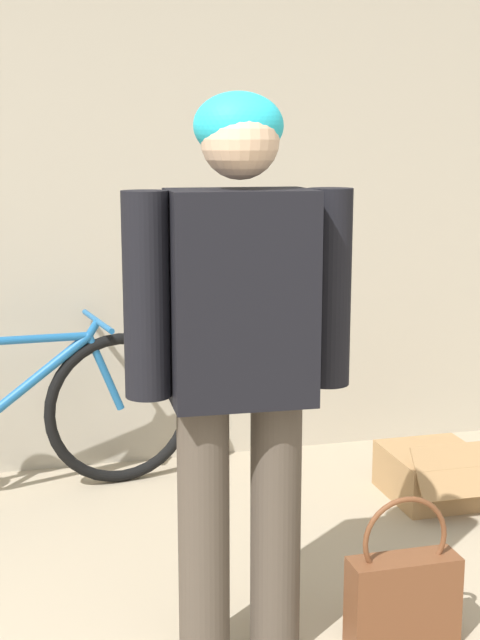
# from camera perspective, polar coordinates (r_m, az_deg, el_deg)

# --- Properties ---
(wall_back) EXTENTS (8.00, 0.07, 2.60)m
(wall_back) POSITION_cam_1_polar(r_m,az_deg,el_deg) (4.03, -11.05, 8.58)
(wall_back) COLOR #B7AD99
(wall_back) RESTS_ON ground_plane
(person) EXTENTS (0.64, 0.27, 1.61)m
(person) POSITION_cam_1_polar(r_m,az_deg,el_deg) (2.44, -0.01, -1.11)
(person) COLOR #4C4238
(person) RESTS_ON ground_plane
(handbag) EXTENTS (0.33, 0.11, 0.46)m
(handbag) POSITION_cam_1_polar(r_m,az_deg,el_deg) (2.81, 10.39, -16.89)
(handbag) COLOR brown
(handbag) RESTS_ON ground_plane
(cardboard_box) EXTENTS (0.38, 0.49, 0.28)m
(cardboard_box) POSITION_cam_1_polar(r_m,az_deg,el_deg) (3.90, 12.28, -9.60)
(cardboard_box) COLOR #A87F51
(cardboard_box) RESTS_ON ground_plane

